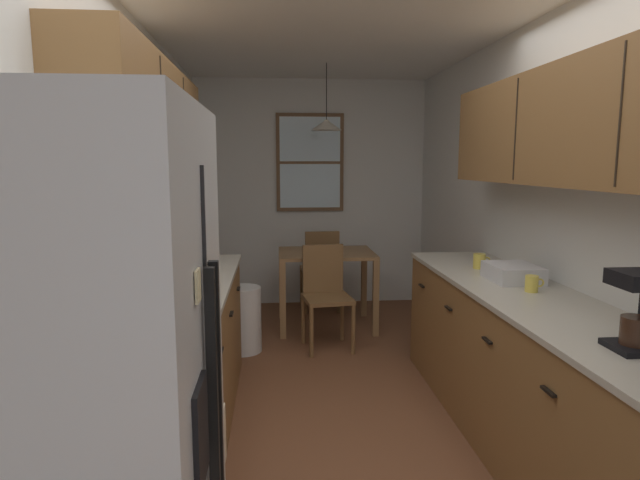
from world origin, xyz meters
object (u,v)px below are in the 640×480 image
(microwave_over_range, at_px, (72,161))
(trash_bin, at_px, (243,319))
(dining_chair_near, at_px, (326,291))
(table_serving_bowl, at_px, (333,249))
(dining_chair_far, at_px, (321,266))
(dining_table, at_px, (326,265))
(mug_spare, at_px, (532,284))
(dish_rack, at_px, (513,273))
(mug_by_coffeemaker, at_px, (480,261))
(stove_range, at_px, (124,471))
(refrigerator, at_px, (59,475))
(storage_canister, at_px, (154,294))

(microwave_over_range, bearing_deg, trash_bin, 80.97)
(dining_chair_near, bearing_deg, table_serving_bowl, 77.83)
(dining_chair_far, bearing_deg, dining_table, -89.48)
(mug_spare, xyz_separation_m, dish_rack, (0.02, 0.29, 0.00))
(trash_bin, bearing_deg, mug_by_coffeemaker, -30.17)
(microwave_over_range, relative_size, dining_table, 0.62)
(stove_range, xyz_separation_m, trash_bin, (0.29, 2.57, -0.19))
(trash_bin, bearing_deg, dining_chair_far, 57.26)
(microwave_over_range, relative_size, dining_chair_near, 0.63)
(dining_chair_near, distance_m, table_serving_bowl, 0.64)
(trash_bin, bearing_deg, dining_table, 39.41)
(stove_range, bearing_deg, table_serving_bowl, 70.39)
(stove_range, bearing_deg, dining_chair_near, 68.89)
(refrigerator, xyz_separation_m, dish_rack, (1.99, 1.88, 0.07))
(dish_rack, bearing_deg, stove_range, -149.71)
(dining_table, distance_m, trash_bin, 1.07)
(microwave_over_range, relative_size, mug_spare, 5.21)
(dish_rack, bearing_deg, mug_by_coffeemaker, 98.66)
(dining_table, height_order, dish_rack, dish_rack)
(refrigerator, xyz_separation_m, storage_canister, (-0.06, 1.34, 0.12))
(dining_chair_near, height_order, dining_chair_far, same)
(refrigerator, relative_size, mug_by_coffeemaker, 14.66)
(dining_chair_near, relative_size, trash_bin, 1.58)
(storage_canister, relative_size, table_serving_bowl, 0.95)
(refrigerator, bearing_deg, dining_chair_far, 77.12)
(mug_by_coffeemaker, distance_m, table_serving_bowl, 1.84)
(stove_range, relative_size, dining_chair_near, 1.22)
(table_serving_bowl, bearing_deg, dining_chair_near, -102.17)
(dining_table, distance_m, dining_chair_far, 0.58)
(dining_chair_far, relative_size, storage_canister, 4.75)
(dining_chair_far, bearing_deg, dining_chair_near, -92.72)
(refrigerator, distance_m, dining_table, 4.03)
(trash_bin, bearing_deg, table_serving_bowl, 37.02)
(stove_range, distance_m, mug_spare, 2.27)
(trash_bin, relative_size, dish_rack, 1.67)
(dish_rack, bearing_deg, microwave_over_range, -151.04)
(refrigerator, relative_size, dining_chair_near, 1.95)
(refrigerator, distance_m, dining_chair_near, 3.48)
(dining_chair_far, bearing_deg, dish_rack, -69.45)
(microwave_over_range, bearing_deg, dining_chair_far, 72.55)
(trash_bin, bearing_deg, microwave_over_range, -99.03)
(dining_chair_far, bearing_deg, storage_canister, -109.06)
(mug_by_coffeemaker, bearing_deg, trash_bin, 149.83)
(microwave_over_range, bearing_deg, mug_spare, 22.99)
(refrigerator, xyz_separation_m, mug_spare, (1.97, 1.59, 0.07))
(storage_canister, height_order, mug_by_coffeemaker, storage_canister)
(dining_chair_far, xyz_separation_m, mug_spare, (0.95, -2.87, 0.45))
(mug_spare, relative_size, dish_rack, 0.32)
(storage_canister, bearing_deg, trash_bin, 81.09)
(dining_chair_far, bearing_deg, stove_range, -105.87)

